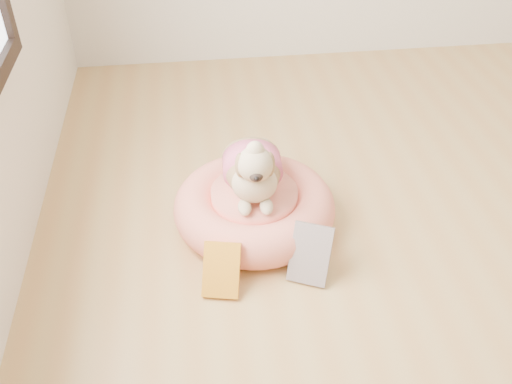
{
  "coord_description": "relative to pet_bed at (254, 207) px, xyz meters",
  "views": [
    {
      "loc": [
        -1.35,
        -1.05,
        1.52
      ],
      "look_at": [
        -1.13,
        0.64,
        0.19
      ],
      "focal_mm": 40.0,
      "sensor_mm": 36.0,
      "label": 1
    }
  ],
  "objects": [
    {
      "name": "pet_bed",
      "position": [
        0.0,
        0.0,
        0.0
      ],
      "size": [
        0.64,
        0.64,
        0.17
      ],
      "color": "#FF8663",
      "rests_on": "floor"
    },
    {
      "name": "book_yellow",
      "position": [
        -0.16,
        -0.33,
        0.01
      ],
      "size": [
        0.16,
        0.16,
        0.17
      ],
      "primitive_type": "cube",
      "rotation": [
        -0.65,
        0.0,
        -0.22
      ],
      "color": "yellow",
      "rests_on": "floor"
    },
    {
      "name": "book_white",
      "position": [
        0.16,
        -0.31,
        0.02
      ],
      "size": [
        0.18,
        0.18,
        0.2
      ],
      "primitive_type": "cube",
      "rotation": [
        -0.53,
        0.0,
        -0.43
      ],
      "color": "white",
      "rests_on": "floor"
    },
    {
      "name": "dog",
      "position": [
        -0.0,
        0.01,
        0.23
      ],
      "size": [
        0.3,
        0.42,
        0.3
      ],
      "primitive_type": null,
      "rotation": [
        0.0,
        0.0,
        -0.06
      ],
      "color": "brown",
      "rests_on": "pet_bed"
    }
  ]
}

